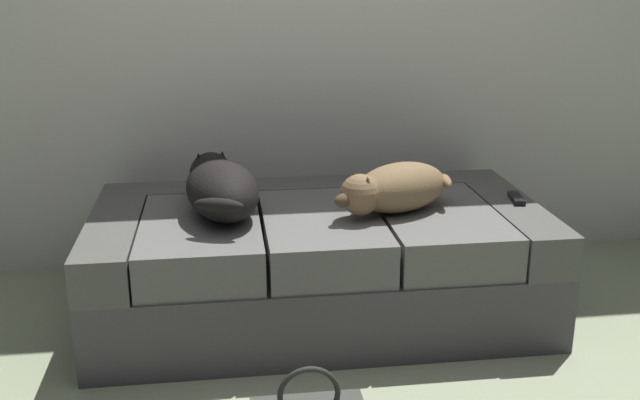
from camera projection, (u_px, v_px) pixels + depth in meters
couch at (318, 262)px, 3.05m from camera, size 1.83×0.96×0.47m
dog_dark at (220, 187)px, 2.88m from camera, size 0.36×0.64×0.22m
dog_tan at (394, 188)px, 2.90m from camera, size 0.55×0.41×0.20m
tv_remote at (516, 198)px, 3.07m from camera, size 0.07×0.16×0.02m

